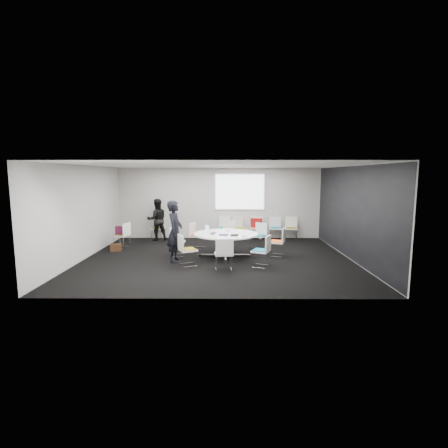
{
  "coord_description": "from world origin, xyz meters",
  "views": [
    {
      "loc": [
        0.28,
        -10.36,
        2.51
      ],
      "look_at": [
        0.2,
        0.4,
        1.0
      ],
      "focal_mm": 28.0,
      "sensor_mm": 36.0,
      "label": 1
    }
  ],
  "objects_px": {
    "person_main": "(175,231)",
    "chair_ring_a": "(277,247)",
    "chair_ring_d": "(198,240)",
    "laptop": "(214,233)",
    "chair_spare_left": "(122,240)",
    "chair_back_d": "(275,233)",
    "chair_person_back": "(158,232)",
    "chair_back_c": "(256,232)",
    "chair_back_e": "(291,233)",
    "chair_ring_g": "(224,260)",
    "maroon_bag": "(121,230)",
    "chair_ring_f": "(188,256)",
    "person_back": "(157,220)",
    "chair_ring_c": "(228,238)",
    "chair_ring_b": "(258,241)",
    "brown_bag": "(116,248)",
    "conference_table": "(226,240)",
    "chair_ring_e": "(177,247)",
    "chair_ring_h": "(261,257)",
    "chair_back_a": "(224,232)",
    "chair_back_b": "(240,233)",
    "cup": "(228,231)"
  },
  "relations": [
    {
      "from": "conference_table",
      "to": "chair_ring_h",
      "type": "height_order",
      "value": "chair_ring_h"
    },
    {
      "from": "chair_back_d",
      "to": "chair_ring_g",
      "type": "bearing_deg",
      "value": 69.25
    },
    {
      "from": "chair_spare_left",
      "to": "chair_ring_b",
      "type": "bearing_deg",
      "value": -74.45
    },
    {
      "from": "chair_back_e",
      "to": "chair_ring_h",
      "type": "bearing_deg",
      "value": 77.38
    },
    {
      "from": "chair_back_b",
      "to": "chair_back_d",
      "type": "relative_size",
      "value": 1.0
    },
    {
      "from": "person_back",
      "to": "brown_bag",
      "type": "height_order",
      "value": "person_back"
    },
    {
      "from": "chair_ring_g",
      "to": "maroon_bag",
      "type": "distance_m",
      "value": 4.6
    },
    {
      "from": "chair_ring_d",
      "to": "laptop",
      "type": "bearing_deg",
      "value": 46.8
    },
    {
      "from": "chair_ring_d",
      "to": "chair_person_back",
      "type": "distance_m",
      "value": 2.4
    },
    {
      "from": "chair_person_back",
      "to": "laptop",
      "type": "bearing_deg",
      "value": 140.42
    },
    {
      "from": "chair_ring_a",
      "to": "maroon_bag",
      "type": "bearing_deg",
      "value": 94.76
    },
    {
      "from": "chair_back_d",
      "to": "maroon_bag",
      "type": "distance_m",
      "value": 5.81
    },
    {
      "from": "chair_ring_b",
      "to": "person_back",
      "type": "bearing_deg",
      "value": 15.25
    },
    {
      "from": "chair_back_c",
      "to": "chair_back_d",
      "type": "height_order",
      "value": "same"
    },
    {
      "from": "chair_back_c",
      "to": "conference_table",
      "type": "bearing_deg",
      "value": 84.66
    },
    {
      "from": "chair_ring_f",
      "to": "person_back",
      "type": "xyz_separation_m",
      "value": [
        -1.6,
        3.84,
        0.53
      ]
    },
    {
      "from": "chair_ring_d",
      "to": "chair_back_a",
      "type": "relative_size",
      "value": 1.0
    },
    {
      "from": "conference_table",
      "to": "chair_ring_a",
      "type": "xyz_separation_m",
      "value": [
        1.6,
        0.09,
        -0.23
      ]
    },
    {
      "from": "conference_table",
      "to": "chair_ring_g",
      "type": "xyz_separation_m",
      "value": [
        -0.05,
        -1.59,
        -0.23
      ]
    },
    {
      "from": "chair_ring_d",
      "to": "chair_back_d",
      "type": "relative_size",
      "value": 1.0
    },
    {
      "from": "chair_ring_d",
      "to": "person_main",
      "type": "distance_m",
      "value": 1.99
    },
    {
      "from": "chair_ring_b",
      "to": "chair_ring_e",
      "type": "height_order",
      "value": "same"
    },
    {
      "from": "conference_table",
      "to": "chair_ring_e",
      "type": "relative_size",
      "value": 2.25
    },
    {
      "from": "chair_back_d",
      "to": "person_main",
      "type": "relative_size",
      "value": 0.49
    },
    {
      "from": "chair_ring_d",
      "to": "chair_back_e",
      "type": "height_order",
      "value": "same"
    },
    {
      "from": "chair_ring_b",
      "to": "person_back",
      "type": "distance_m",
      "value": 4.13
    },
    {
      "from": "chair_back_d",
      "to": "chair_back_e",
      "type": "bearing_deg",
      "value": 179.41
    },
    {
      "from": "chair_ring_a",
      "to": "chair_person_back",
      "type": "bearing_deg",
      "value": 74.14
    },
    {
      "from": "chair_ring_g",
      "to": "chair_back_e",
      "type": "xyz_separation_m",
      "value": [
        2.61,
        4.47,
        0.0
      ]
    },
    {
      "from": "chair_spare_left",
      "to": "person_back",
      "type": "xyz_separation_m",
      "value": [
        0.94,
        1.47,
        0.53
      ]
    },
    {
      "from": "chair_back_d",
      "to": "chair_person_back",
      "type": "bearing_deg",
      "value": 3.13
    },
    {
      "from": "chair_spare_left",
      "to": "chair_ring_f",
      "type": "bearing_deg",
      "value": -116.27
    },
    {
      "from": "chair_ring_h",
      "to": "person_main",
      "type": "xyz_separation_m",
      "value": [
        -2.46,
        0.61,
        0.62
      ]
    },
    {
      "from": "chair_spare_left",
      "to": "chair_back_d",
      "type": "bearing_deg",
      "value": -56.75
    },
    {
      "from": "chair_back_c",
      "to": "chair_back_e",
      "type": "bearing_deg",
      "value": -164.88
    },
    {
      "from": "person_main",
      "to": "chair_ring_a",
      "type": "bearing_deg",
      "value": -69.62
    },
    {
      "from": "cup",
      "to": "chair_back_b",
      "type": "bearing_deg",
      "value": 79.76
    },
    {
      "from": "chair_back_d",
      "to": "person_back",
      "type": "bearing_deg",
      "value": 5.18
    },
    {
      "from": "chair_back_c",
      "to": "chair_back_d",
      "type": "bearing_deg",
      "value": -163.21
    },
    {
      "from": "chair_ring_f",
      "to": "maroon_bag",
      "type": "distance_m",
      "value": 3.51
    },
    {
      "from": "brown_bag",
      "to": "chair_ring_b",
      "type": "bearing_deg",
      "value": 5.02
    },
    {
      "from": "chair_ring_b",
      "to": "person_back",
      "type": "xyz_separation_m",
      "value": [
        -3.78,
        1.57,
        0.53
      ]
    },
    {
      "from": "chair_back_c",
      "to": "person_main",
      "type": "xyz_separation_m",
      "value": [
        -2.66,
        -3.52,
        0.62
      ]
    },
    {
      "from": "chair_ring_b",
      "to": "chair_ring_c",
      "type": "xyz_separation_m",
      "value": [
        -1.04,
        0.53,
        0.0
      ]
    },
    {
      "from": "chair_back_c",
      "to": "brown_bag",
      "type": "distance_m",
      "value": 5.31
    },
    {
      "from": "conference_table",
      "to": "chair_back_e",
      "type": "bearing_deg",
      "value": 48.34
    },
    {
      "from": "chair_ring_h",
      "to": "chair_back_a",
      "type": "xyz_separation_m",
      "value": [
        -1.04,
        4.13,
        0.0
      ]
    },
    {
      "from": "chair_ring_c",
      "to": "chair_spare_left",
      "type": "bearing_deg",
      "value": 20.66
    },
    {
      "from": "chair_ring_a",
      "to": "chair_person_back",
      "type": "height_order",
      "value": "same"
    },
    {
      "from": "chair_ring_g",
      "to": "cup",
      "type": "bearing_deg",
      "value": 80.17
    }
  ]
}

